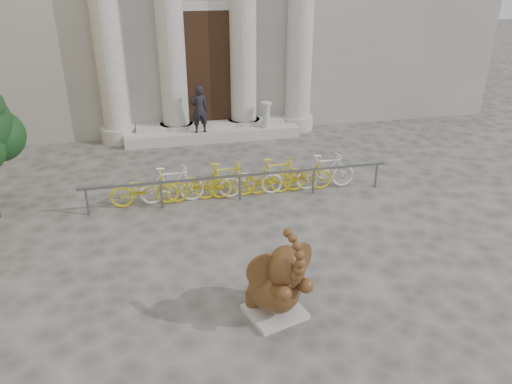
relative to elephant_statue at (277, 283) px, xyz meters
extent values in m
plane|color=#474442|center=(0.22, 0.37, -0.69)|extent=(80.00, 80.00, 0.00)
cube|color=black|center=(0.22, 10.29, 1.61)|extent=(2.40, 0.16, 4.00)
cylinder|color=#A8A59E|center=(-2.98, 10.17, 3.31)|extent=(0.90, 0.90, 8.00)
cylinder|color=#A8A59E|center=(-0.98, 10.17, 3.31)|extent=(0.90, 0.90, 8.00)
cylinder|color=#A8A59E|center=(1.42, 10.17, 3.31)|extent=(0.90, 0.90, 8.00)
cylinder|color=#A8A59E|center=(3.42, 10.17, 3.31)|extent=(0.90, 0.90, 8.00)
cube|color=#A8A59E|center=(0.22, 9.77, -0.51)|extent=(6.00, 1.20, 0.36)
cube|color=#A8A59E|center=(-0.01, 0.03, -0.65)|extent=(1.16, 1.09, 0.10)
ellipsoid|color=black|center=(-0.07, 0.23, -0.31)|extent=(0.99, 0.96, 0.61)
ellipsoid|color=black|center=(-0.01, 0.05, -0.05)|extent=(1.20, 1.36, 0.99)
cylinder|color=black|center=(-0.35, 0.28, -0.47)|extent=(0.36, 0.36, 0.25)
cylinder|color=black|center=(0.14, 0.42, -0.47)|extent=(0.36, 0.36, 0.25)
cylinder|color=black|center=(-0.11, -0.38, 0.15)|extent=(0.38, 0.61, 0.38)
cylinder|color=black|center=(0.30, -0.26, 0.15)|extent=(0.38, 0.61, 0.38)
ellipsoid|color=black|center=(0.08, -0.28, 0.49)|extent=(0.80, 0.77, 0.76)
cylinder|color=black|center=(-0.26, -0.26, 0.45)|extent=(0.65, 0.06, 0.65)
cylinder|color=black|center=(0.36, -0.08, 0.45)|extent=(0.56, 0.41, 0.65)
cone|color=beige|center=(0.03, -0.50, 0.34)|extent=(0.17, 0.22, 0.10)
cone|color=beige|center=(0.25, -0.43, 0.34)|extent=(0.07, 0.22, 0.10)
cube|color=slate|center=(0.24, 4.68, 0.01)|extent=(8.00, 0.06, 0.06)
cylinder|color=slate|center=(-3.56, 4.68, -0.34)|extent=(0.06, 0.06, 0.70)
cylinder|color=slate|center=(-1.76, 4.68, -0.34)|extent=(0.06, 0.06, 0.70)
cylinder|color=slate|center=(0.24, 4.68, -0.34)|extent=(0.06, 0.06, 0.70)
cylinder|color=slate|center=(2.24, 4.68, -0.34)|extent=(0.06, 0.06, 0.70)
cylinder|color=slate|center=(4.04, 4.68, -0.34)|extent=(0.06, 0.06, 0.70)
imported|color=gold|center=(-2.18, 4.93, -0.19)|extent=(1.70, 0.50, 1.00)
imported|color=silver|center=(-1.49, 4.93, -0.19)|extent=(1.66, 0.47, 1.00)
imported|color=gold|center=(-0.80, 4.93, -0.19)|extent=(1.70, 0.50, 1.00)
imported|color=gold|center=(-0.11, 4.93, -0.19)|extent=(1.66, 0.47, 1.00)
imported|color=silver|center=(0.58, 4.93, -0.19)|extent=(1.70, 0.50, 1.00)
imported|color=gold|center=(1.27, 4.93, -0.19)|extent=(1.66, 0.47, 1.00)
imported|color=gold|center=(1.96, 4.93, -0.19)|extent=(1.70, 0.50, 1.00)
imported|color=silver|center=(2.66, 4.93, -0.19)|extent=(1.66, 0.47, 1.00)
imported|color=black|center=(-0.24, 9.42, 0.47)|extent=(0.62, 0.45, 1.60)
cylinder|color=#A8A59E|center=(2.08, 9.47, -0.28)|extent=(0.36, 0.36, 0.11)
cylinder|color=#A8A59E|center=(2.08, 9.47, 0.08)|extent=(0.25, 0.25, 0.82)
cylinder|color=#A8A59E|center=(2.08, 9.47, 0.51)|extent=(0.36, 0.36, 0.09)
camera|label=1|loc=(-1.87, -6.86, 5.08)|focal=35.00mm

